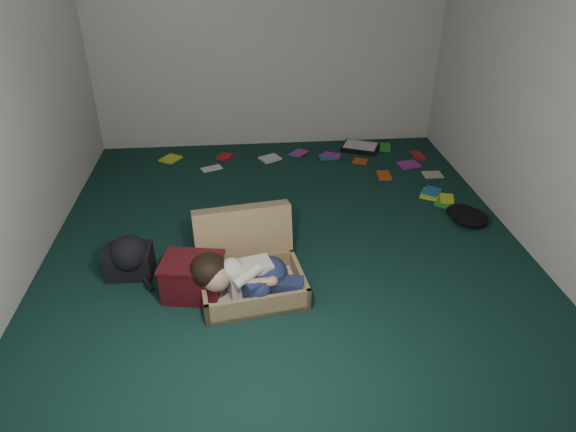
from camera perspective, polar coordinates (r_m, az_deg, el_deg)
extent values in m
plane|color=#11322C|center=(4.42, -0.18, -2.94)|extent=(4.50, 4.50, 0.00)
plane|color=silver|center=(6.04, -2.29, 19.59)|extent=(4.50, 0.00, 4.50)
plane|color=silver|center=(1.85, 6.23, -7.32)|extent=(4.50, 0.00, 4.50)
plane|color=silver|center=(4.19, -29.18, 11.01)|extent=(0.00, 4.50, 4.50)
plane|color=silver|center=(4.50, 26.77, 12.73)|extent=(0.00, 4.50, 4.50)
cube|color=#9E8357|center=(3.80, -3.96, -7.71)|extent=(0.82, 0.64, 0.17)
cube|color=silver|center=(3.83, -3.94, -8.22)|extent=(0.74, 0.56, 0.02)
cube|color=#9E8357|center=(3.97, -4.96, -2.66)|extent=(0.77, 0.34, 0.55)
cube|color=white|center=(3.72, -4.28, -6.81)|extent=(0.36, 0.26, 0.23)
sphere|color=tan|center=(3.64, -7.97, -6.80)|extent=(0.20, 0.20, 0.20)
ellipsoid|color=black|center=(3.66, -8.79, -5.88)|extent=(0.27, 0.28, 0.23)
ellipsoid|color=navy|center=(3.75, -1.89, -6.37)|extent=(0.25, 0.28, 0.23)
cube|color=navy|center=(3.66, -2.81, -7.76)|extent=(0.31, 0.26, 0.15)
cube|color=navy|center=(3.69, -0.32, -7.83)|extent=(0.27, 0.17, 0.12)
sphere|color=white|center=(3.75, 1.09, -7.56)|extent=(0.12, 0.12, 0.12)
sphere|color=white|center=(3.70, 1.38, -8.38)|extent=(0.11, 0.11, 0.11)
cylinder|color=tan|center=(3.59, -3.07, -7.38)|extent=(0.20, 0.09, 0.07)
cube|color=#470E15|center=(3.83, -10.49, -6.88)|extent=(0.46, 0.39, 0.27)
cube|color=#470E15|center=(3.75, -10.70, -5.06)|extent=(0.48, 0.41, 0.02)
cube|color=black|center=(6.28, 8.03, 7.57)|extent=(0.51, 0.45, 0.05)
cube|color=white|center=(6.27, 8.05, 7.81)|extent=(0.45, 0.40, 0.01)
cube|color=yellow|center=(6.09, -12.90, 6.19)|extent=(0.19, 0.14, 0.02)
cube|color=red|center=(6.03, -6.99, 6.50)|extent=(0.24, 0.23, 0.02)
cube|color=white|center=(5.95, -2.00, 6.39)|extent=(0.19, 0.23, 0.02)
cube|color=#1F69A9|center=(6.01, 4.63, 6.57)|extent=(0.20, 0.23, 0.02)
cube|color=#C94C17|center=(5.95, 8.05, 6.07)|extent=(0.24, 0.22, 0.02)
cube|color=green|center=(6.36, 10.73, 7.48)|extent=(0.20, 0.16, 0.02)
cube|color=#A5299A|center=(5.96, 13.27, 5.58)|extent=(0.24, 0.24, 0.02)
cube|color=beige|center=(5.79, 15.76, 4.48)|extent=(0.18, 0.22, 0.02)
cube|color=yellow|center=(5.35, 15.55, 2.31)|extent=(0.21, 0.24, 0.02)
cube|color=red|center=(6.22, 14.21, 6.56)|extent=(0.24, 0.22, 0.02)
cube|color=white|center=(5.78, -8.49, 5.28)|extent=(0.22, 0.18, 0.02)
cube|color=#1F69A9|center=(6.11, 1.16, 7.04)|extent=(0.24, 0.24, 0.02)
cube|color=#C94C17|center=(5.64, 10.59, 4.43)|extent=(0.16, 0.21, 0.02)
cube|color=green|center=(5.24, 16.99, 1.48)|extent=(0.22, 0.24, 0.02)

